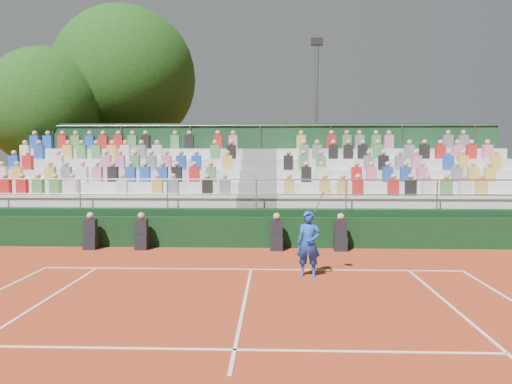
{
  "coord_description": "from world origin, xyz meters",
  "views": [
    {
      "loc": [
        0.6,
        -12.92,
        2.95
      ],
      "look_at": [
        0.0,
        3.5,
        1.8
      ],
      "focal_mm": 35.0,
      "sensor_mm": 36.0,
      "label": 1
    }
  ],
  "objects_px": {
    "tree_west": "(45,107)",
    "floodlight_mast": "(316,114)",
    "tennis_player": "(309,243)",
    "tree_east": "(124,78)"
  },
  "relations": [
    {
      "from": "tree_west",
      "to": "floodlight_mast",
      "type": "relative_size",
      "value": 0.91
    },
    {
      "from": "tennis_player",
      "to": "floodlight_mast",
      "type": "xyz_separation_m",
      "value": [
        1.28,
        13.38,
        4.33
      ]
    },
    {
      "from": "tree_east",
      "to": "tree_west",
      "type": "bearing_deg",
      "value": -139.47
    },
    {
      "from": "tree_east",
      "to": "tennis_player",
      "type": "bearing_deg",
      "value": -57.89
    },
    {
      "from": "tree_west",
      "to": "tennis_player",
      "type": "bearing_deg",
      "value": -43.79
    },
    {
      "from": "tennis_player",
      "to": "tree_west",
      "type": "distance_m",
      "value": 16.87
    },
    {
      "from": "tree_west",
      "to": "tree_east",
      "type": "xyz_separation_m",
      "value": [
        3.04,
        2.6,
        1.76
      ]
    },
    {
      "from": "tennis_player",
      "to": "tree_east",
      "type": "height_order",
      "value": "tree_east"
    },
    {
      "from": "tree_east",
      "to": "floodlight_mast",
      "type": "distance_m",
      "value": 10.17
    },
    {
      "from": "tree_east",
      "to": "floodlight_mast",
      "type": "relative_size",
      "value": 1.21
    }
  ]
}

